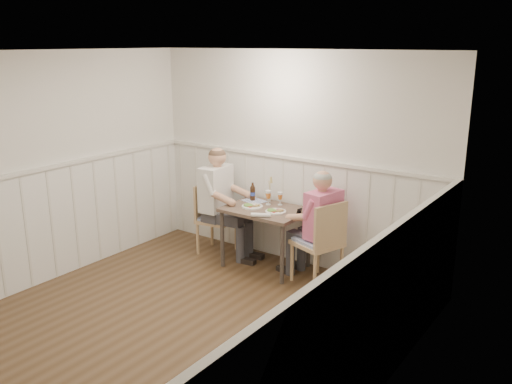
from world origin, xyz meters
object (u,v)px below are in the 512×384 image
chair_right (321,240)px  chair_left (213,215)px  diner_cream (219,210)px  man_in_pink (320,236)px  beer_bottle (253,193)px  grass_vase (269,190)px  dining_table (266,216)px

chair_right → chair_left: (-1.64, 0.09, -0.04)m
chair_left → diner_cream: diner_cream is taller
man_in_pink → beer_bottle: size_ratio=5.78×
chair_left → diner_cream: (0.12, -0.02, 0.10)m
man_in_pink → diner_cream: size_ratio=0.94×
man_in_pink → grass_vase: size_ratio=3.88×
chair_right → diner_cream: 1.52m
dining_table → chair_left: bearing=178.2°
dining_table → beer_bottle: bearing=150.5°
beer_bottle → chair_right: bearing=-12.2°
chair_right → man_in_pink: man_in_pink is taller
beer_bottle → grass_vase: bearing=20.9°
grass_vase → dining_table: bearing=-65.0°
man_in_pink → grass_vase: 0.97m
dining_table → beer_bottle: beer_bottle is taller
dining_table → man_in_pink: (0.75, -0.00, -0.09)m
chair_right → grass_vase: size_ratio=2.86×
dining_table → grass_vase: size_ratio=2.80×
grass_vase → chair_right: bearing=-19.2°
dining_table → chair_right: (0.79, -0.06, -0.12)m
chair_left → diner_cream: 0.16m
diner_cream → man_in_pink: bearing=-0.4°
chair_left → beer_bottle: (0.53, 0.16, 0.36)m
dining_table → man_in_pink: man_in_pink is taller
dining_table → grass_vase: (-0.12, 0.26, 0.25)m
diner_cream → beer_bottle: 0.51m
chair_right → beer_bottle: chair_right is taller
dining_table → grass_vase: 0.38m
chair_right → diner_cream: size_ratio=0.69×
grass_vase → chair_left: bearing=-162.4°
beer_bottle → diner_cream: bearing=-156.7°
chair_right → grass_vase: 1.04m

